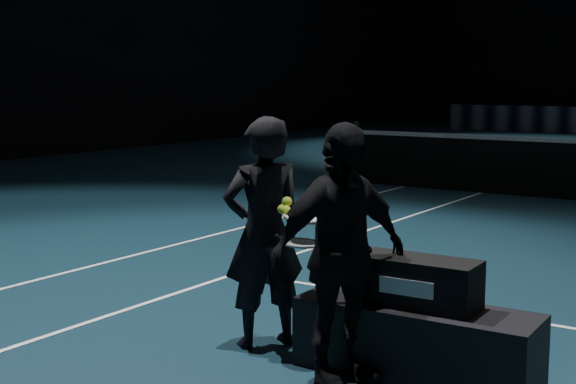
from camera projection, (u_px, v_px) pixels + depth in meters
name	position (u px, v px, depth m)	size (l,w,h in m)	color
net_post_left	(356.00, 153.00, 14.13)	(0.10, 0.10, 1.10)	black
player_bench	(416.00, 341.00, 5.00)	(1.51, 0.50, 0.45)	black
racket_bag	(418.00, 282.00, 4.94)	(0.75, 0.32, 0.30)	black
bag_signature	(406.00, 288.00, 4.81)	(0.35, 0.00, 0.10)	white
player_a	(264.00, 233.00, 5.50)	(0.58, 0.38, 1.60)	black
player_b	(340.00, 255.00, 4.80)	(0.94, 0.39, 1.60)	black
racket_lower	(301.00, 243.00, 5.13)	(0.68, 0.22, 0.03)	black
racket_upper	(302.00, 218.00, 5.17)	(0.68, 0.22, 0.03)	black
tennis_balls	(285.00, 207.00, 5.26)	(0.12, 0.10, 0.12)	yellow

